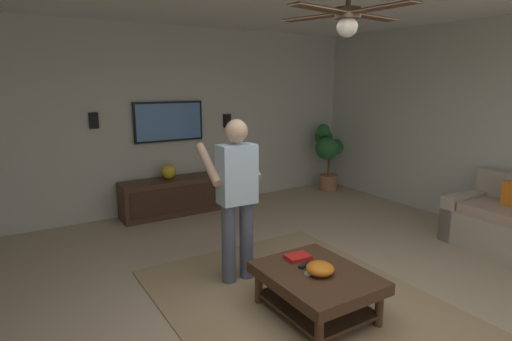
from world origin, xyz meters
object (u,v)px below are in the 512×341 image
at_px(media_console, 178,196).
at_px(remote_black, 305,265).
at_px(tv, 169,122).
at_px(bowl, 320,269).
at_px(remote_white, 313,272).
at_px(potted_plant_tall, 328,151).
at_px(ceiling_fan, 347,17).
at_px(book, 298,257).
at_px(wall_speaker_right, 94,121).
at_px(person_standing, 236,191).
at_px(wall_speaker_left, 227,121).
at_px(coffee_table, 316,283).
at_px(vase_round, 169,172).

relative_size(media_console, remote_black, 11.33).
relative_size(tv, bowl, 4.52).
distance_m(bowl, remote_black, 0.19).
bearing_deg(remote_black, remote_white, 62.10).
bearing_deg(bowl, potted_plant_tall, -42.09).
bearing_deg(media_console, ceiling_fan, 2.77).
height_order(book, wall_speaker_right, wall_speaker_right).
xyz_separation_m(person_standing, remote_white, (-0.93, -0.22, -0.52)).
relative_size(person_standing, remote_white, 10.93).
bearing_deg(wall_speaker_right, wall_speaker_left, -90.00).
height_order(wall_speaker_left, ceiling_fan, ceiling_fan).
xyz_separation_m(tv, wall_speaker_left, (0.01, -1.00, -0.04)).
height_order(media_console, wall_speaker_left, wall_speaker_left).
bearing_deg(media_console, tv, -180.00).
bearing_deg(tv, media_console, 0.00).
bearing_deg(remote_white, coffee_table, 175.67).
bearing_deg(person_standing, wall_speaker_left, -24.09).
distance_m(remote_black, wall_speaker_left, 3.70).
bearing_deg(tv, ceiling_fan, 2.59).
height_order(person_standing, book, person_standing).
bearing_deg(wall_speaker_right, coffee_table, -163.64).
bearing_deg(tv, coffee_table, -0.52).
bearing_deg(remote_black, person_standing, -89.79).
height_order(potted_plant_tall, remote_white, potted_plant_tall).
relative_size(media_console, potted_plant_tall, 1.37).
bearing_deg(wall_speaker_left, coffee_table, 163.78).
height_order(coffee_table, tv, tv).
distance_m(vase_round, ceiling_fan, 3.83).
bearing_deg(media_console, person_standing, -7.00).
relative_size(coffee_table, vase_round, 4.55).
bearing_deg(ceiling_fan, book, 27.68).
xyz_separation_m(bowl, remote_white, (0.05, 0.04, -0.04)).
distance_m(remote_black, wall_speaker_right, 3.72).
bearing_deg(remote_black, wall_speaker_right, -90.04).
relative_size(wall_speaker_left, ceiling_fan, 0.18).
bearing_deg(tv, bowl, -0.65).
xyz_separation_m(media_console, remote_black, (-3.17, 0.05, 0.14)).
distance_m(bowl, remote_white, 0.08).
bearing_deg(book, person_standing, -61.77).
bearing_deg(ceiling_fan, media_console, 2.77).
bearing_deg(potted_plant_tall, vase_round, 86.05).
bearing_deg(coffee_table, ceiling_fan, -98.89).
xyz_separation_m(tv, book, (-3.25, 0.01, -0.97)).
height_order(tv, book, tv).
distance_m(person_standing, remote_white, 1.09).
height_order(wall_speaker_right, ceiling_fan, ceiling_fan).
xyz_separation_m(coffee_table, person_standing, (0.93, 0.26, 0.64)).
bearing_deg(person_standing, vase_round, -2.06).
height_order(tv, potted_plant_tall, tv).
bearing_deg(wall_speaker_left, media_console, 104.20).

